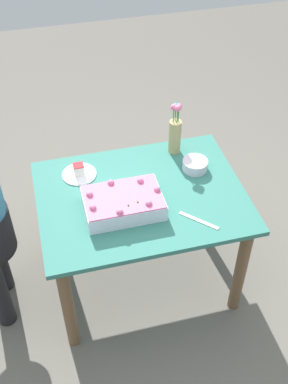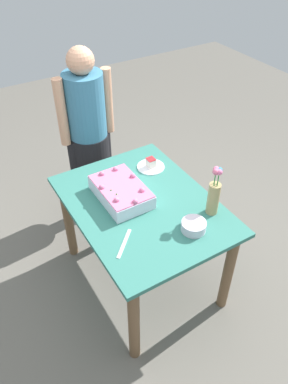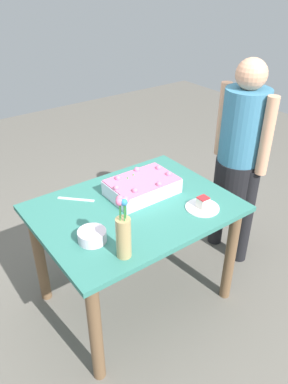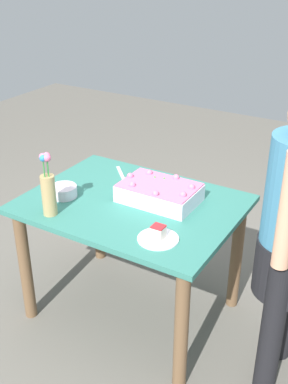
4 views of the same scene
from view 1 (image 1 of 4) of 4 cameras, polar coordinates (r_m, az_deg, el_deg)
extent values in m
plane|color=#635E56|center=(3.24, -0.27, -9.94)|extent=(8.00, 8.00, 0.00)
cube|color=#317366|center=(2.69, -0.32, -0.56)|extent=(1.15, 0.87, 0.03)
cylinder|color=brown|center=(2.70, -8.98, -13.29)|extent=(0.07, 0.07, 0.72)
cylinder|color=brown|center=(2.87, 11.37, -9.03)|extent=(0.07, 0.07, 0.72)
cylinder|color=brown|center=(3.17, -10.75, -2.63)|extent=(0.07, 0.07, 0.72)
cylinder|color=brown|center=(3.31, 6.60, 0.44)|extent=(0.07, 0.07, 0.72)
cube|color=white|center=(2.56, -2.48, -1.38)|extent=(0.42, 0.28, 0.09)
cube|color=#D26B96|center=(2.53, -2.51, -0.57)|extent=(0.41, 0.27, 0.01)
sphere|color=#D26B96|center=(2.56, 1.57, 0.29)|extent=(0.04, 0.04, 0.04)
sphere|color=#D26B96|center=(2.61, -0.46, 1.35)|extent=(0.04, 0.04, 0.04)
sphere|color=#D26B96|center=(2.60, -3.96, 1.10)|extent=(0.04, 0.04, 0.04)
sphere|color=#D26B96|center=(2.54, -6.47, -0.31)|extent=(0.04, 0.04, 0.04)
sphere|color=#D26B96|center=(2.47, -6.07, -1.89)|extent=(0.04, 0.04, 0.04)
sphere|color=#D26B96|center=(2.44, -2.89, -2.39)|extent=(0.04, 0.04, 0.04)
sphere|color=#D26B96|center=(2.48, 0.57, -1.38)|extent=(0.04, 0.04, 0.04)
cone|color=#2D8438|center=(2.47, -1.87, -1.60)|extent=(0.02, 0.02, 0.02)
cone|color=#2D8438|center=(2.49, -0.76, -1.19)|extent=(0.02, 0.02, 0.02)
cylinder|color=white|center=(2.83, -7.68, 2.11)|extent=(0.20, 0.20, 0.01)
cube|color=silver|center=(2.80, -7.74, 2.64)|extent=(0.06, 0.06, 0.06)
cube|color=red|center=(2.78, -7.80, 3.16)|extent=(0.06, 0.06, 0.01)
cube|color=silver|center=(2.55, 6.51, -3.37)|extent=(0.17, 0.18, 0.00)
cylinder|color=tan|center=(2.91, 3.67, 6.55)|extent=(0.07, 0.07, 0.22)
cylinder|color=#2D8438|center=(2.82, 4.11, 9.20)|extent=(0.01, 0.01, 0.10)
sphere|color=pink|center=(2.80, 4.16, 10.05)|extent=(0.04, 0.04, 0.04)
cylinder|color=#2D8438|center=(2.83, 3.74, 9.32)|extent=(0.01, 0.01, 0.10)
sphere|color=teal|center=(2.80, 3.79, 10.18)|extent=(0.03, 0.03, 0.03)
cylinder|color=#2D8438|center=(2.82, 3.52, 9.14)|extent=(0.01, 0.01, 0.10)
sphere|color=#DD6990|center=(2.79, 3.56, 10.00)|extent=(0.04, 0.04, 0.04)
cylinder|color=#2D8438|center=(2.81, 3.96, 9.00)|extent=(0.01, 0.01, 0.10)
sphere|color=pink|center=(2.78, 4.01, 9.86)|extent=(0.04, 0.04, 0.04)
cylinder|color=silver|center=(2.84, 6.07, 3.21)|extent=(0.15, 0.15, 0.06)
camera|label=2|loc=(2.25, 54.69, 20.83)|focal=35.00mm
camera|label=3|loc=(3.77, 11.29, 33.14)|focal=35.00mm
camera|label=4|loc=(3.95, -29.78, 29.85)|focal=45.00mm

